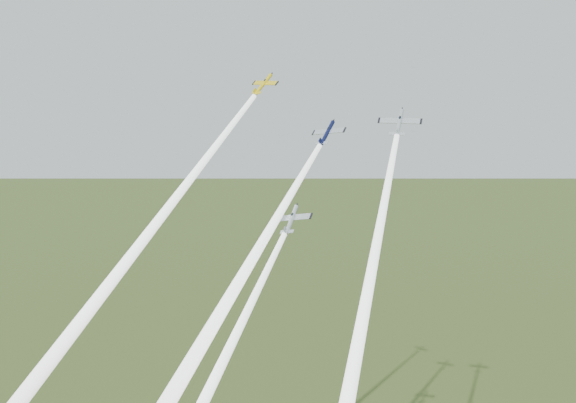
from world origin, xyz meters
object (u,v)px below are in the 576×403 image
Objects in this scene: plane_yellow at (263,84)px; plane_navy at (327,133)px; plane_silver_low at (292,219)px; plane_silver_right at (399,122)px.

plane_yellow is 15.79m from plane_navy.
plane_yellow reaches higher than plane_navy.
plane_silver_low is (0.36, -12.85, -14.27)m from plane_navy.
plane_silver_low is (-13.20, -14.35, -16.35)m from plane_silver_right.
plane_yellow is at bearing 139.41° from plane_silver_low.
plane_yellow is 28.90m from plane_silver_low.
plane_yellow is 0.86× the size of plane_silver_right.
plane_yellow is 0.89× the size of plane_silver_low.
plane_silver_right is (26.47, 3.31, -6.84)m from plane_yellow.
plane_silver_low is at bearing -82.41° from plane_navy.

